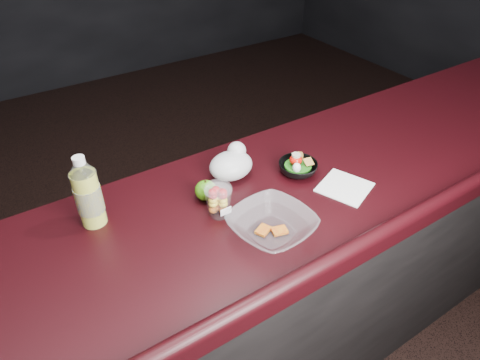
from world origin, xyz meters
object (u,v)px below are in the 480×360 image
object	(u,v)px
snack_bowl	(298,167)
takeout_bowl	(272,225)
fruit_cup	(218,199)
lemonade_bottle	(88,196)
green_apple	(206,190)

from	to	relation	value
snack_bowl	takeout_bowl	xyz separation A→B (m)	(-0.26, -0.20, 0.00)
fruit_cup	snack_bowl	xyz separation A→B (m)	(0.35, 0.04, -0.04)
lemonade_bottle	snack_bowl	distance (m)	0.71
snack_bowl	lemonade_bottle	bearing A→B (deg)	168.51
lemonade_bottle	snack_bowl	xyz separation A→B (m)	(0.70, -0.14, -0.08)
green_apple	fruit_cup	bearing A→B (deg)	-93.43
green_apple	takeout_bowl	xyz separation A→B (m)	(0.08, -0.25, -0.00)
fruit_cup	green_apple	size ratio (longest dim) A/B	1.64
snack_bowl	fruit_cup	bearing A→B (deg)	-173.61
lemonade_bottle	takeout_bowl	world-z (taller)	lemonade_bottle
fruit_cup	takeout_bowl	xyz separation A→B (m)	(0.09, -0.16, -0.03)
lemonade_bottle	fruit_cup	world-z (taller)	lemonade_bottle
green_apple	snack_bowl	xyz separation A→B (m)	(0.35, -0.05, -0.01)
takeout_bowl	fruit_cup	bearing A→B (deg)	119.02
green_apple	snack_bowl	world-z (taller)	same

